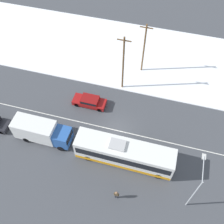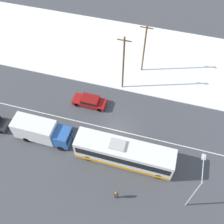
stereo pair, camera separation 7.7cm
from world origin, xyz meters
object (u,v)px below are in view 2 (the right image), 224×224
Objects in this scene: city_bus at (124,153)px; box_truck at (41,131)px; streetlamp at (196,185)px; utility_pole_roadside at (123,64)px; sedan_car at (90,101)px; pedestrian_at_stop at (116,194)px; utility_pole_snowlot at (144,48)px.

box_truck is (-10.57, 0.26, 0.01)m from city_bus.
utility_pole_roadside is at bearing 127.75° from streetlamp.
city_bus is 2.51× the size of sedan_car.
city_bus is 1.61× the size of box_truck.
streetlamp reaches higher than pedestrian_at_stop.
sedan_car is 2.81× the size of pedestrian_at_stop.
utility_pole_snowlot is at bearing 93.78° from city_bus.
box_truck is at bearing 155.67° from pedestrian_at_stop.
city_bus is 4.71m from pedestrian_at_stop.
box_truck is at bearing 59.45° from sedan_car.
streetlamp is at bearing -19.18° from city_bus.
utility_pole_snowlot reaches higher than streetlamp.
pedestrian_at_stop is 16.69m from utility_pole_roadside.
pedestrian_at_stop is at bearing -86.28° from utility_pole_snowlot.
utility_pole_roadside reaches higher than sedan_car.
streetlamp is at bearing 14.42° from pedestrian_at_stop.
box_truck is 4.37× the size of pedestrian_at_stop.
sedan_car is (3.97, 6.72, -0.95)m from box_truck.
streetlamp reaches higher than city_bus.
streetlamp is at bearing -52.25° from utility_pole_roadside.
sedan_car is 10.77m from utility_pole_snowlot.
city_bus is 1.75× the size of streetlamp.
utility_pole_snowlot is (5.58, 8.48, 3.59)m from sedan_car.
city_bus is 12.06m from utility_pole_roadside.
city_bus reaches higher than pedestrian_at_stop.
sedan_car is (-6.60, 6.98, -0.94)m from city_bus.
streetlamp is 0.73× the size of utility_pole_roadside.
sedan_car is 17.72m from streetlamp.
pedestrian_at_stop is (0.29, -4.65, -0.69)m from city_bus.
box_truck is at bearing -122.12° from utility_pole_snowlot.
utility_pole_roadside is 4.65m from utility_pole_snowlot.
city_bus is 1.38× the size of utility_pole_snowlot.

